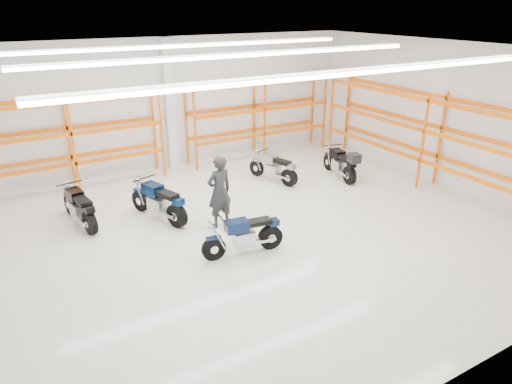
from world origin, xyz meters
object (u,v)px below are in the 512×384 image
motorcycle_back_d (342,164)px  standing_man (219,191)px  motorcycle_main (246,236)px  motorcycle_back_c (275,168)px  motorcycle_back_a (80,208)px  motorcycle_back_b (160,203)px  structural_column (170,105)px

motorcycle_back_d → standing_man: bearing=-167.4°
motorcycle_main → motorcycle_back_c: bearing=49.9°
motorcycle_back_a → motorcycle_back_b: bearing=-21.0°
motorcycle_back_b → motorcycle_back_d: motorcycle_back_d is taller
structural_column → motorcycle_back_c: bearing=-52.0°
motorcycle_back_a → motorcycle_back_d: bearing=-5.1°
standing_man → structural_column: bearing=-103.8°
motorcycle_main → motorcycle_back_d: size_ratio=0.94×
motorcycle_back_a → motorcycle_back_d: motorcycle_back_d is taller
motorcycle_main → standing_man: size_ratio=1.03×
motorcycle_back_a → structural_column: bearing=40.2°
structural_column → motorcycle_main: bearing=-95.9°
structural_column → motorcycle_back_a: bearing=-139.8°
motorcycle_main → standing_man: (0.11, 1.64, 0.51)m
motorcycle_back_b → motorcycle_main: bearing=-67.2°
motorcycle_back_c → structural_column: size_ratio=0.43×
motorcycle_back_c → motorcycle_back_d: (2.10, -0.89, 0.07)m
motorcycle_main → motorcycle_back_a: size_ratio=0.96×
motorcycle_main → motorcycle_back_a: bearing=131.5°
motorcycle_main → motorcycle_back_d: (5.19, 2.78, 0.06)m
standing_man → structural_column: structural_column is taller
motorcycle_back_a → motorcycle_back_c: bearing=1.4°
motorcycle_back_a → motorcycle_back_c: motorcycle_back_a is taller
standing_man → structural_column: (0.59, 5.09, 1.27)m
motorcycle_back_d → motorcycle_back_b: bearing=-179.9°
motorcycle_back_b → structural_column: 4.71m
motorcycle_back_a → structural_column: structural_column is taller
structural_column → standing_man: bearing=-96.6°
motorcycle_back_d → structural_column: (-4.50, 3.95, 1.72)m
standing_man → motorcycle_back_a: bearing=-37.4°
motorcycle_back_c → motorcycle_main: bearing=-130.1°
standing_man → motorcycle_back_b: bearing=-48.7°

